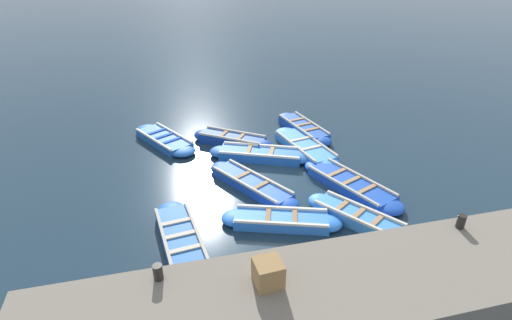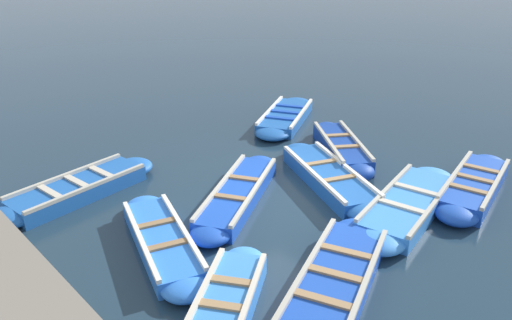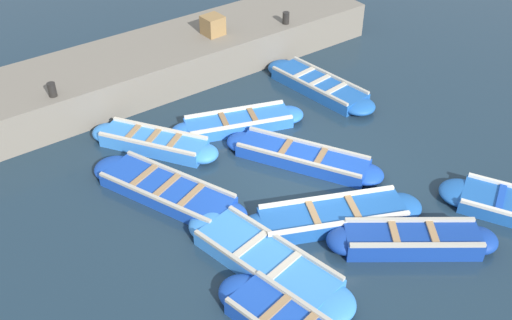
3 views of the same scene
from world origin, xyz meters
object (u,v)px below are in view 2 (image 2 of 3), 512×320
(boat_far_corner, at_px, (162,241))
(boat_alongside, at_px, (408,205))
(boat_stern_in, at_px, (285,117))
(boat_inner_gap, at_px, (222,316))
(boat_end_of_row, at_px, (329,177))
(boat_near_quay, at_px, (341,148))
(boat_broadside, at_px, (335,282))
(boat_drifting, at_px, (474,186))
(boat_centre, at_px, (238,194))
(boat_outer_right, at_px, (78,189))

(boat_far_corner, bearing_deg, boat_alongside, 152.04)
(boat_stern_in, distance_m, boat_inner_gap, 8.45)
(boat_end_of_row, bearing_deg, boat_inner_gap, 21.33)
(boat_alongside, relative_size, boat_near_quay, 1.28)
(boat_alongside, bearing_deg, boat_broadside, 10.04)
(boat_alongside, bearing_deg, boat_drifting, 162.53)
(boat_stern_in, distance_m, boat_far_corner, 6.93)
(boat_drifting, xyz_separation_m, boat_centre, (3.82, -3.15, -0.02))
(boat_stern_in, relative_size, boat_inner_gap, 1.17)
(boat_drifting, xyz_separation_m, boat_outer_right, (6.10, -5.60, -0.02))
(boat_stern_in, height_order, boat_inner_gap, boat_inner_gap)
(boat_end_of_row, distance_m, boat_broadside, 3.60)
(boat_near_quay, distance_m, boat_centre, 3.38)
(boat_far_corner, bearing_deg, boat_centre, -169.62)
(boat_near_quay, xyz_separation_m, boat_end_of_row, (1.43, 0.78, -0.03))
(boat_inner_gap, distance_m, boat_centre, 3.58)
(boat_stern_in, bearing_deg, boat_alongside, 68.99)
(boat_alongside, relative_size, boat_broadside, 1.00)
(boat_broadside, bearing_deg, boat_outer_right, -74.94)
(boat_drifting, relative_size, boat_broadside, 0.91)
(boat_near_quay, bearing_deg, boat_broadside, 36.96)
(boat_centre, bearing_deg, boat_outer_right, -47.03)
(boat_inner_gap, bearing_deg, boat_stern_in, -142.26)
(boat_broadside, bearing_deg, boat_centre, -103.94)
(boat_drifting, bearing_deg, boat_alongside, -17.47)
(boat_inner_gap, xyz_separation_m, boat_centre, (-2.52, -2.53, -0.02))
(boat_far_corner, bearing_deg, boat_near_quay, -176.07)
(boat_inner_gap, bearing_deg, boat_alongside, 178.93)
(boat_drifting, distance_m, boat_broadside, 4.60)
(boat_near_quay, height_order, boat_outer_right, boat_near_quay)
(boat_end_of_row, bearing_deg, boat_stern_in, -122.84)
(boat_drifting, relative_size, boat_near_quay, 1.16)
(boat_drifting, distance_m, boat_inner_gap, 6.38)
(boat_alongside, xyz_separation_m, boat_far_corner, (4.22, -2.24, -0.01))
(boat_drifting, relative_size, boat_alongside, 0.91)
(boat_drifting, height_order, boat_centre, boat_drifting)
(boat_stern_in, height_order, boat_broadside, same)
(boat_stern_in, bearing_deg, boat_end_of_row, 57.16)
(boat_drifting, height_order, boat_inner_gap, boat_drifting)
(boat_broadside, bearing_deg, boat_drifting, 179.84)
(boat_outer_right, xyz_separation_m, boat_inner_gap, (0.24, 4.98, 0.01))
(boat_broadside, distance_m, boat_centre, 3.23)
(boat_stern_in, xyz_separation_m, boat_centre, (4.16, 2.64, 0.01))
(boat_far_corner, relative_size, boat_broadside, 0.87)
(boat_stern_in, bearing_deg, boat_near_quay, 73.60)
(boat_outer_right, relative_size, boat_far_corner, 1.08)
(boat_stern_in, height_order, boat_far_corner, boat_stern_in)
(boat_far_corner, relative_size, boat_centre, 0.95)
(boat_drifting, relative_size, boat_stern_in, 1.00)
(boat_alongside, relative_size, boat_inner_gap, 1.29)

